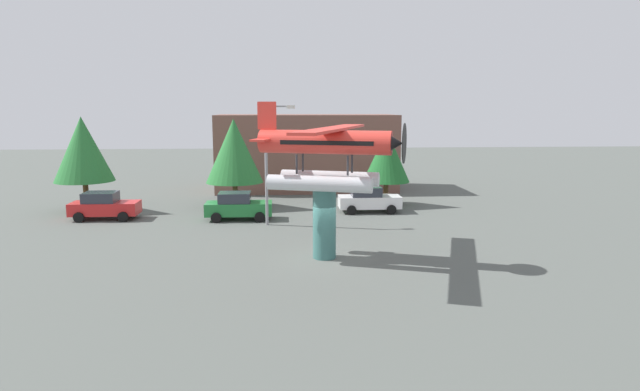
{
  "coord_description": "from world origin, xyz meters",
  "views": [
    {
      "loc": [
        -1.94,
        -24.62,
        7.08
      ],
      "look_at": [
        0.0,
        3.0,
        2.52
      ],
      "focal_mm": 30.01,
      "sensor_mm": 36.0,
      "label": 1
    }
  ],
  "objects_px": {
    "storefront_building": "(306,152)",
    "tree_east": "(234,151)",
    "tree_center_back": "(387,156)",
    "tree_west": "(83,149)",
    "car_far_white": "(369,199)",
    "car_near_red": "(104,206)",
    "streetlight_primary": "(270,155)",
    "floatplane_monument": "(327,153)",
    "display_pedestal": "(324,223)",
    "car_mid_green": "(238,206)"
  },
  "relations": [
    {
      "from": "floatplane_monument",
      "to": "tree_center_back",
      "type": "height_order",
      "value": "floatplane_monument"
    },
    {
      "from": "floatplane_monument",
      "to": "car_near_red",
      "type": "relative_size",
      "value": 2.43
    },
    {
      "from": "tree_center_back",
      "to": "tree_west",
      "type": "bearing_deg",
      "value": -177.96
    },
    {
      "from": "car_near_red",
      "to": "car_mid_green",
      "type": "xyz_separation_m",
      "value": [
        8.56,
        -0.71,
        0.0
      ]
    },
    {
      "from": "storefront_building",
      "to": "tree_center_back",
      "type": "distance_m",
      "value": 10.07
    },
    {
      "from": "car_far_white",
      "to": "tree_center_back",
      "type": "relative_size",
      "value": 0.76
    },
    {
      "from": "streetlight_primary",
      "to": "tree_east",
      "type": "bearing_deg",
      "value": 113.92
    },
    {
      "from": "display_pedestal",
      "to": "tree_west",
      "type": "xyz_separation_m",
      "value": [
        -15.5,
        12.78,
        2.6
      ]
    },
    {
      "from": "car_near_red",
      "to": "tree_east",
      "type": "xyz_separation_m",
      "value": [
        8.03,
        3.54,
        3.19
      ]
    },
    {
      "from": "storefront_building",
      "to": "tree_west",
      "type": "distance_m",
      "value": 18.18
    },
    {
      "from": "streetlight_primary",
      "to": "car_mid_green",
      "type": "bearing_deg",
      "value": 141.25
    },
    {
      "from": "streetlight_primary",
      "to": "tree_west",
      "type": "height_order",
      "value": "streetlight_primary"
    },
    {
      "from": "storefront_building",
      "to": "tree_center_back",
      "type": "xyz_separation_m",
      "value": [
        5.43,
        -8.46,
        0.37
      ]
    },
    {
      "from": "car_far_white",
      "to": "streetlight_primary",
      "type": "distance_m",
      "value": 8.25
    },
    {
      "from": "floatplane_monument",
      "to": "car_mid_green",
      "type": "bearing_deg",
      "value": 136.74
    },
    {
      "from": "car_far_white",
      "to": "tree_east",
      "type": "height_order",
      "value": "tree_east"
    },
    {
      "from": "display_pedestal",
      "to": "car_mid_green",
      "type": "distance_m",
      "value": 10.38
    },
    {
      "from": "car_near_red",
      "to": "tree_east",
      "type": "height_order",
      "value": "tree_east"
    },
    {
      "from": "car_mid_green",
      "to": "car_far_white",
      "type": "relative_size",
      "value": 1.0
    },
    {
      "from": "car_mid_green",
      "to": "tree_east",
      "type": "bearing_deg",
      "value": 97.1
    },
    {
      "from": "floatplane_monument",
      "to": "storefront_building",
      "type": "distance_m",
      "value": 22.11
    },
    {
      "from": "display_pedestal",
      "to": "tree_west",
      "type": "relative_size",
      "value": 0.52
    },
    {
      "from": "tree_east",
      "to": "car_far_white",
      "type": "bearing_deg",
      "value": -14.33
    },
    {
      "from": "tree_center_back",
      "to": "car_near_red",
      "type": "bearing_deg",
      "value": -169.05
    },
    {
      "from": "car_far_white",
      "to": "storefront_building",
      "type": "bearing_deg",
      "value": 108.97
    },
    {
      "from": "car_near_red",
      "to": "tree_east",
      "type": "distance_m",
      "value": 9.34
    },
    {
      "from": "tree_west",
      "to": "car_far_white",
      "type": "bearing_deg",
      "value": -5.11
    },
    {
      "from": "floatplane_monument",
      "to": "tree_west",
      "type": "height_order",
      "value": "floatplane_monument"
    },
    {
      "from": "display_pedestal",
      "to": "car_mid_green",
      "type": "bearing_deg",
      "value": 117.75
    },
    {
      "from": "tree_west",
      "to": "tree_center_back",
      "type": "xyz_separation_m",
      "value": [
        21.07,
        0.75,
        -0.67
      ]
    },
    {
      "from": "car_far_white",
      "to": "streetlight_primary",
      "type": "bearing_deg",
      "value": -151.63
    },
    {
      "from": "streetlight_primary",
      "to": "storefront_building",
      "type": "relative_size",
      "value": 0.48
    },
    {
      "from": "car_far_white",
      "to": "tree_west",
      "type": "relative_size",
      "value": 0.65
    },
    {
      "from": "display_pedestal",
      "to": "tree_east",
      "type": "relative_size",
      "value": 0.53
    },
    {
      "from": "car_mid_green",
      "to": "streetlight_primary",
      "type": "relative_size",
      "value": 0.58
    },
    {
      "from": "car_near_red",
      "to": "storefront_building",
      "type": "distance_m",
      "value": 18.32
    },
    {
      "from": "tree_west",
      "to": "tree_east",
      "type": "height_order",
      "value": "tree_west"
    },
    {
      "from": "storefront_building",
      "to": "tree_west",
      "type": "bearing_deg",
      "value": -149.49
    },
    {
      "from": "storefront_building",
      "to": "tree_east",
      "type": "relative_size",
      "value": 2.41
    },
    {
      "from": "storefront_building",
      "to": "car_near_red",
      "type": "bearing_deg",
      "value": -138.1
    },
    {
      "from": "car_far_white",
      "to": "tree_center_back",
      "type": "bearing_deg",
      "value": 56.12
    },
    {
      "from": "storefront_building",
      "to": "tree_east",
      "type": "bearing_deg",
      "value": -122.6
    },
    {
      "from": "car_mid_green",
      "to": "car_far_white",
      "type": "height_order",
      "value": "same"
    },
    {
      "from": "tree_west",
      "to": "tree_east",
      "type": "relative_size",
      "value": 1.03
    },
    {
      "from": "car_far_white",
      "to": "car_near_red",
      "type": "bearing_deg",
      "value": -176.1
    },
    {
      "from": "tree_west",
      "to": "car_near_red",
      "type": "bearing_deg",
      "value": -53.96
    },
    {
      "from": "streetlight_primary",
      "to": "tree_east",
      "type": "relative_size",
      "value": 1.15
    },
    {
      "from": "display_pedestal",
      "to": "car_far_white",
      "type": "relative_size",
      "value": 0.8
    },
    {
      "from": "floatplane_monument",
      "to": "car_near_red",
      "type": "bearing_deg",
      "value": 162.21
    },
    {
      "from": "car_mid_green",
      "to": "storefront_building",
      "type": "bearing_deg",
      "value": 68.87
    }
  ]
}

